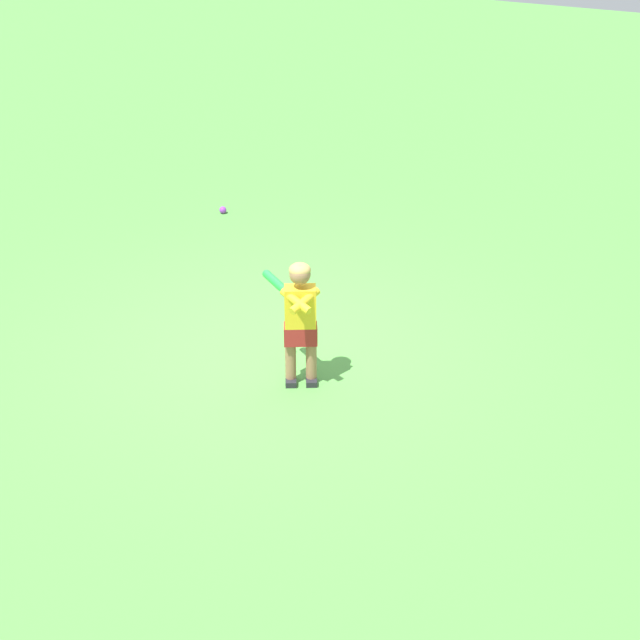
{
  "coord_description": "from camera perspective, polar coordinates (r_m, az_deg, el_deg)",
  "views": [
    {
      "loc": [
        3.91,
        -5.54,
        3.93
      ],
      "look_at": [
        0.53,
        -0.03,
        0.45
      ],
      "focal_mm": 49.45,
      "sensor_mm": 36.0,
      "label": 1
    }
  ],
  "objects": [
    {
      "name": "child_batter",
      "position": [
        7.02,
        -1.36,
        0.45
      ],
      "size": [
        0.6,
        0.36,
        1.08
      ],
      "color": "#232328",
      "rests_on": "ground"
    },
    {
      "name": "play_ball_far_left",
      "position": [
        7.74,
        -1.92,
        -1.88
      ],
      "size": [
        0.08,
        0.08,
        0.08
      ],
      "primitive_type": "sphere",
      "color": "pink",
      "rests_on": "ground"
    },
    {
      "name": "play_ball_center_lawn",
      "position": [
        10.83,
        -6.31,
        7.1
      ],
      "size": [
        0.09,
        0.09,
        0.09
      ],
      "primitive_type": "sphere",
      "color": "purple",
      "rests_on": "ground"
    },
    {
      "name": "ground_plane",
      "position": [
        7.84,
        -3.17,
        -1.84
      ],
      "size": [
        40.0,
        40.0,
        0.0
      ],
      "primitive_type": "plane",
      "color": "#519942"
    }
  ]
}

